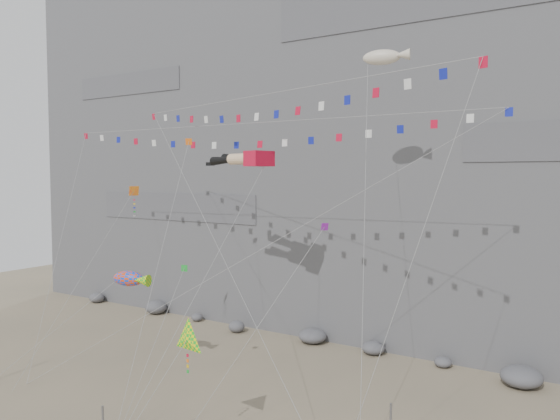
% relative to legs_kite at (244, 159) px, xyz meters
% --- Properties ---
extents(ground, '(120.00, 120.00, 0.00)m').
position_rel_legs_kite_xyz_m(ground, '(1.11, -7.86, -16.69)').
color(ground, gray).
rests_on(ground, ground).
extents(cliff, '(80.00, 28.00, 50.00)m').
position_rel_legs_kite_xyz_m(cliff, '(1.11, 24.14, 8.31)').
color(cliff, slate).
rests_on(cliff, ground).
extents(talus_boulders, '(60.00, 3.00, 1.20)m').
position_rel_legs_kite_xyz_m(talus_boulders, '(1.11, 9.14, -16.09)').
color(talus_boulders, '#5E5E63').
rests_on(talus_boulders, ground).
extents(legs_kite, '(7.14, 18.58, 23.43)m').
position_rel_legs_kite_xyz_m(legs_kite, '(0.00, 0.00, 0.00)').
color(legs_kite, red).
rests_on(legs_kite, ground).
extents(flag_banner_upper, '(38.20, 12.07, 25.62)m').
position_rel_legs_kite_xyz_m(flag_banner_upper, '(-0.11, 0.70, 2.82)').
color(flag_banner_upper, red).
rests_on(flag_banner_upper, ground).
extents(flag_banner_lower, '(30.55, 12.74, 24.43)m').
position_rel_legs_kite_xyz_m(flag_banner_lower, '(3.95, -2.75, 4.33)').
color(flag_banner_lower, red).
rests_on(flag_banner_lower, ground).
extents(harlequin_kite, '(3.71, 10.04, 17.09)m').
position_rel_legs_kite_xyz_m(harlequin_kite, '(-8.61, -3.36, -2.57)').
color(harlequin_kite, red).
rests_on(harlequin_kite, ground).
extents(fish_windsock, '(9.10, 8.50, 12.69)m').
position_rel_legs_kite_xyz_m(fish_windsock, '(-6.93, -5.56, -9.14)').
color(fish_windsock, '#F1400C').
rests_on(fish_windsock, ground).
extents(delta_kite, '(3.31, 4.80, 8.40)m').
position_rel_legs_kite_xyz_m(delta_kite, '(4.98, -12.15, -10.26)').
color(delta_kite, '#F8EC0C').
rests_on(delta_kite, ground).
extents(blimp_windsock, '(5.81, 12.79, 26.69)m').
position_rel_legs_kite_xyz_m(blimp_windsock, '(10.27, 2.41, 6.99)').
color(blimp_windsock, beige).
rests_on(blimp_windsock, ground).
extents(small_kite_a, '(6.04, 13.42, 22.82)m').
position_rel_legs_kite_xyz_m(small_kite_a, '(-4.94, -0.87, 1.14)').
color(small_kite_a, orange).
rests_on(small_kite_a, ground).
extents(small_kite_b, '(5.08, 10.07, 16.01)m').
position_rel_legs_kite_xyz_m(small_kite_b, '(8.85, -3.70, -4.75)').
color(small_kite_b, purple).
rests_on(small_kite_b, ground).
extents(small_kite_c, '(3.36, 9.65, 12.90)m').
position_rel_legs_kite_xyz_m(small_kite_c, '(-1.57, -5.25, -8.09)').
color(small_kite_c, green).
rests_on(small_kite_c, ground).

